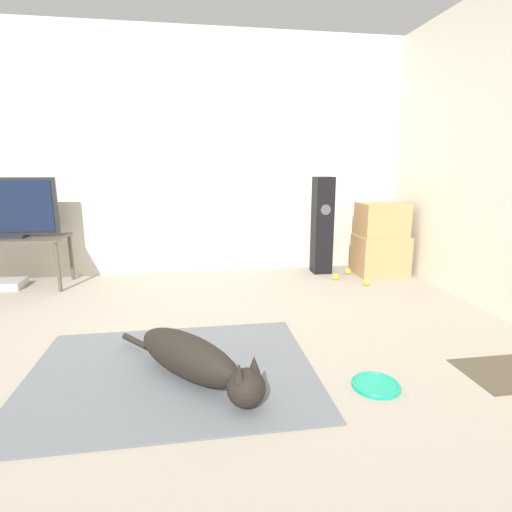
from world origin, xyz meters
name	(u,v)px	position (x,y,z in m)	size (l,w,h in m)	color
ground_plane	(161,356)	(0.00, 0.00, 0.00)	(12.00, 12.00, 0.00)	#9E9384
wall_back	(169,156)	(0.00, 2.10, 1.27)	(8.00, 0.06, 2.55)	silver
area_rug	(172,371)	(0.08, -0.22, 0.01)	(1.62, 1.24, 0.01)	slate
dog	(195,360)	(0.21, -0.34, 0.13)	(0.81, 0.94, 0.25)	black
frisbee	(376,385)	(1.17, -0.55, 0.01)	(0.26, 0.26, 0.03)	#199E7A
cardboard_box_lower	(380,255)	(2.24, 1.63, 0.21)	(0.53, 0.41, 0.43)	tan
cardboard_box_upper	(382,220)	(2.24, 1.65, 0.60)	(0.49, 0.38, 0.35)	tan
floor_speaker	(322,226)	(1.63, 1.81, 0.53)	(0.20, 0.21, 1.06)	black
tv_stand	(9,244)	(-1.53, 1.72, 0.44)	(1.04, 0.48, 0.50)	brown
tv	(4,209)	(-1.53, 1.73, 0.77)	(0.95, 0.20, 0.57)	#232326
tennis_ball_by_boxes	(367,282)	(1.92, 1.24, 0.03)	(0.07, 0.07, 0.07)	#C6E033
tennis_ball_near_speaker	(336,277)	(1.68, 1.48, 0.03)	(0.07, 0.07, 0.07)	#C6E033
tennis_ball_loose_on_carpet	(348,271)	(1.90, 1.68, 0.03)	(0.07, 0.07, 0.07)	#C6E033
game_console	(8,284)	(-1.59, 1.71, 0.04)	(0.29, 0.27, 0.08)	#B7B7BC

